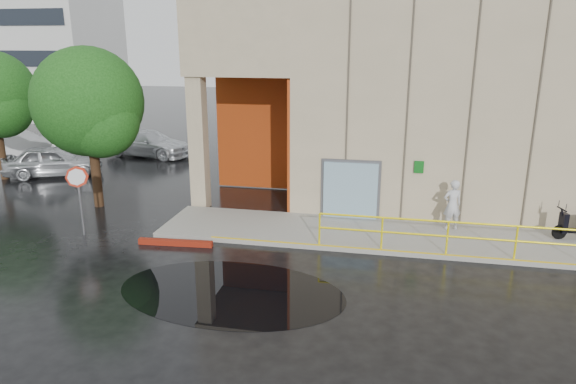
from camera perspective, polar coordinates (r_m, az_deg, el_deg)
name	(u,v)px	position (r m, az deg, el deg)	size (l,w,h in m)	color
ground	(321,297)	(13.24, 3.69, -11.58)	(120.00, 120.00, 0.00)	black
sidewalk	(464,241)	(17.41, 19.02, -5.18)	(20.00, 3.00, 0.15)	gray
building	(482,92)	(22.97, 20.79, 10.32)	(20.00, 10.17, 8.00)	tan
guardrail	(481,239)	(15.99, 20.68, -4.94)	(9.56, 0.06, 1.03)	yellow
distant_building	(35,26)	(49.39, -26.33, 16.22)	(12.00, 8.08, 15.00)	silver
person	(452,205)	(17.85, 17.79, -1.37)	(0.63, 0.41, 1.71)	#B9BABE
stop_sign	(78,185)	(17.97, -22.30, 0.74)	(0.60, 0.45, 2.37)	slate
red_curb	(175,243)	(16.69, -12.40, -5.52)	(2.40, 0.18, 0.18)	maroon
puddle	(231,292)	(13.55, -6.34, -10.96)	(5.96, 3.67, 0.01)	black
car_a	(53,161)	(26.97, -24.63, 3.16)	(1.76, 4.37, 1.49)	#B7BABE
car_b	(16,145)	(31.91, -27.99, 4.67)	(1.69, 4.84, 1.59)	silver
car_c	(148,143)	(30.01, -15.25, 5.24)	(2.05, 5.03, 1.46)	silver
tree_near	(91,107)	(20.59, -21.01, 8.86)	(4.05, 4.05, 6.09)	black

